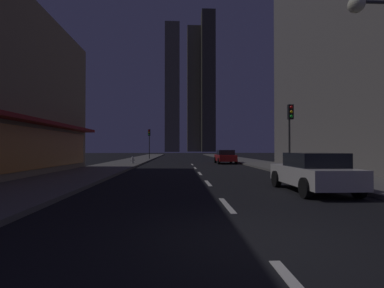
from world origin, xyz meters
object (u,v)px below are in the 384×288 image
(car_parked_far, at_px, (225,157))
(traffic_light_near_right, at_px, (290,123))
(fire_hydrant_far_left, at_px, (133,160))
(street_lamp_right, at_px, (379,46))
(traffic_light_far_left, at_px, (149,137))
(car_parked_near, at_px, (313,172))

(car_parked_far, xyz_separation_m, traffic_light_near_right, (1.90, -13.16, 2.45))
(fire_hydrant_far_left, height_order, street_lamp_right, street_lamp_right)
(fire_hydrant_far_left, bearing_deg, traffic_light_far_left, 88.13)
(traffic_light_near_right, xyz_separation_m, street_lamp_right, (-0.12, -8.15, 1.87))
(car_parked_near, distance_m, car_parked_far, 20.18)
(car_parked_near, height_order, street_lamp_right, street_lamp_right)
(car_parked_near, relative_size, street_lamp_right, 0.64)
(fire_hydrant_far_left, distance_m, street_lamp_right, 23.02)
(traffic_light_far_left, bearing_deg, traffic_light_near_right, -65.06)
(car_parked_near, height_order, fire_hydrant_far_left, car_parked_near)
(fire_hydrant_far_left, distance_m, traffic_light_far_left, 12.59)
(car_parked_near, xyz_separation_m, traffic_light_near_right, (1.90, 7.02, 2.45))
(car_parked_near, height_order, car_parked_far, same)
(traffic_light_far_left, xyz_separation_m, street_lamp_right, (10.88, -31.81, 1.87))
(traffic_light_near_right, height_order, traffic_light_far_left, same)
(car_parked_near, xyz_separation_m, fire_hydrant_far_left, (-9.50, 18.40, -0.29))
(fire_hydrant_far_left, height_order, traffic_light_near_right, traffic_light_near_right)
(car_parked_far, bearing_deg, traffic_light_near_right, -81.78)
(car_parked_near, bearing_deg, traffic_light_near_right, 74.87)
(car_parked_far, bearing_deg, traffic_light_far_left, 130.92)
(car_parked_near, relative_size, car_parked_far, 1.00)
(traffic_light_near_right, bearing_deg, traffic_light_far_left, 114.94)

